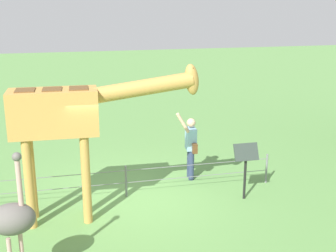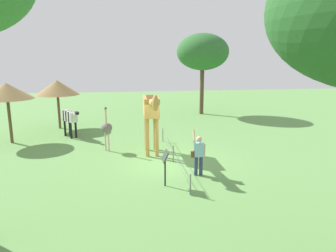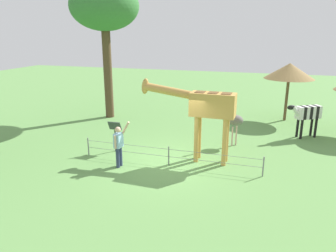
% 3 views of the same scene
% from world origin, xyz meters
% --- Properties ---
extents(ground_plane, '(60.00, 60.00, 0.00)m').
position_xyz_m(ground_plane, '(0.00, 0.00, 0.00)').
color(ground_plane, '#60934C').
extents(giraffe, '(3.80, 0.75, 3.19)m').
position_xyz_m(giraffe, '(-1.17, -0.73, 2.17)').
color(giraffe, '#C69347').
rests_on(giraffe, ground_plane).
extents(visitor, '(0.56, 0.59, 1.78)m').
position_xyz_m(visitor, '(1.74, 0.82, 0.90)').
color(visitor, navy).
rests_on(visitor, ground_plane).
extents(zebra, '(1.68, 1.25, 1.66)m').
position_xyz_m(zebra, '(-5.31, -5.06, 1.16)').
color(zebra, black).
rests_on(zebra, ground_plane).
extents(ostrich, '(0.70, 0.56, 2.25)m').
position_xyz_m(ostrich, '(-2.15, -2.87, 1.18)').
color(ostrich, '#CC9E93').
rests_on(ostrich, ground_plane).
extents(shade_hut_near, '(2.74, 2.74, 3.27)m').
position_xyz_m(shade_hut_near, '(-4.49, -8.09, 2.82)').
color(shade_hut_near, brown).
rests_on(shade_hut_near, ground_plane).
extents(shade_hut_far, '(2.76, 2.76, 3.16)m').
position_xyz_m(shade_hut_far, '(-7.85, -6.15, 2.67)').
color(shade_hut_far, brown).
rests_on(shade_hut_far, ground_plane).
extents(tree_west, '(4.15, 4.15, 6.46)m').
position_xyz_m(tree_west, '(-11.76, 4.44, 4.99)').
color(tree_west, brown).
rests_on(tree_west, ground_plane).
extents(info_sign, '(0.56, 0.21, 1.32)m').
position_xyz_m(info_sign, '(2.61, -0.62, 0.95)').
color(info_sign, black).
rests_on(info_sign, ground_plane).
extents(wire_fence, '(7.05, 0.05, 0.75)m').
position_xyz_m(wire_fence, '(0.00, 0.11, 0.40)').
color(wire_fence, slate).
rests_on(wire_fence, ground_plane).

